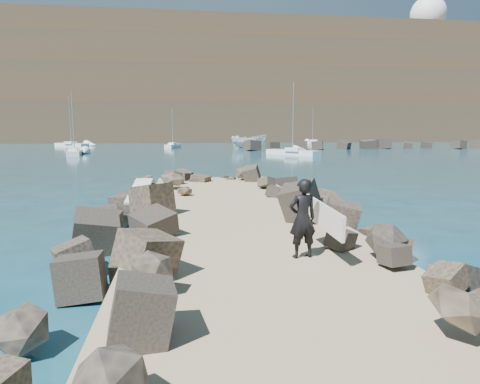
{
  "coord_description": "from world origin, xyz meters",
  "views": [
    {
      "loc": [
        -1.7,
        -13.44,
        3.36
      ],
      "look_at": [
        0.0,
        -1.0,
        1.5
      ],
      "focal_mm": 32.0,
      "sensor_mm": 36.0,
      "label": 1
    }
  ],
  "objects": [
    {
      "name": "sailboat_f",
      "position": [
        39.5,
        97.73,
        0.35
      ],
      "size": [
        2.94,
        6.01,
        7.23
      ],
      "color": "white",
      "rests_on": "ground"
    },
    {
      "name": "sailboat_e",
      "position": [
        -22.61,
        72.42,
        0.35
      ],
      "size": [
        7.33,
        6.67,
        9.7
      ],
      "color": "white",
      "rests_on": "ground"
    },
    {
      "name": "surfer_with_board",
      "position": [
        0.91,
        -4.74,
        1.46
      ],
      "size": [
        0.9,
        2.13,
        1.71
      ],
      "color": "black",
      "rests_on": "jetty"
    },
    {
      "name": "headland_buildings",
      "position": [
        16.81,
        152.19,
        33.97
      ],
      "size": [
        137.5,
        30.5,
        5.0
      ],
      "color": "white",
      "rests_on": "headland"
    },
    {
      "name": "riprap_right",
      "position": [
        2.9,
        -1.5,
        0.5
      ],
      "size": [
        2.6,
        22.0,
        1.0
      ],
      "primitive_type": "cube",
      "color": "black",
      "rests_on": "ground"
    },
    {
      "name": "headland",
      "position": [
        10.0,
        160.0,
        16.0
      ],
      "size": [
        360.0,
        140.0,
        32.0
      ],
      "primitive_type": "cube",
      "color": "#2D4919",
      "rests_on": "ground"
    },
    {
      "name": "radome",
      "position": [
        91.14,
        143.89,
        43.95
      ],
      "size": [
        12.98,
        12.98,
        20.56
      ],
      "color": "silver",
      "rests_on": "headland"
    },
    {
      "name": "sailboat_a",
      "position": [
        -15.33,
        43.92,
        0.35
      ],
      "size": [
        2.53,
        6.84,
        8.11
      ],
      "color": "white",
      "rests_on": "ground"
    },
    {
      "name": "boat_imported",
      "position": [
        9.9,
        60.39,
        1.19
      ],
      "size": [
        6.53,
        3.71,
        2.38
      ],
      "primitive_type": "imported",
      "rotation": [
        0.0,
        0.0,
        1.33
      ],
      "color": "silver",
      "rests_on": "ground"
    },
    {
      "name": "breakwater_secondary",
      "position": [
        35.0,
        55.0,
        0.6
      ],
      "size": [
        52.0,
        4.0,
        1.2
      ],
      "primitive_type": "cube",
      "color": "black",
      "rests_on": "ground"
    },
    {
      "name": "sailboat_b",
      "position": [
        -3.23,
        63.86,
        0.35
      ],
      "size": [
        2.86,
        5.83,
        7.04
      ],
      "color": "white",
      "rests_on": "ground"
    },
    {
      "name": "sailboat_c",
      "position": [
        12.57,
        40.62,
        0.35
      ],
      "size": [
        5.93,
        7.39,
        9.36
      ],
      "color": "white",
      "rests_on": "ground"
    },
    {
      "name": "jetty",
      "position": [
        0.0,
        -2.0,
        0.3
      ],
      "size": [
        6.0,
        26.0,
        0.6
      ],
      "primitive_type": "cube",
      "color": "#8C7759",
      "rests_on": "ground"
    },
    {
      "name": "surfboard_resting",
      "position": [
        -3.23,
        2.13,
        1.04
      ],
      "size": [
        0.81,
        2.56,
        0.08
      ],
      "primitive_type": "cube",
      "rotation": [
        0.0,
        0.0,
        -0.07
      ],
      "color": "silver",
      "rests_on": "riprap_left"
    },
    {
      "name": "sailboat_d",
      "position": [
        27.8,
        80.97,
        0.35
      ],
      "size": [
        2.1,
        7.07,
        8.42
      ],
      "color": "white",
      "rests_on": "ground"
    },
    {
      "name": "riprap_left",
      "position": [
        -2.9,
        -1.5,
        0.5
      ],
      "size": [
        2.6,
        22.0,
        1.0
      ],
      "primitive_type": "cube",
      "color": "black",
      "rests_on": "ground"
    },
    {
      "name": "ground",
      "position": [
        0.0,
        0.0,
        0.0
      ],
      "size": [
        800.0,
        800.0,
        0.0
      ],
      "primitive_type": "plane",
      "color": "#0F384C",
      "rests_on": "ground"
    }
  ]
}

